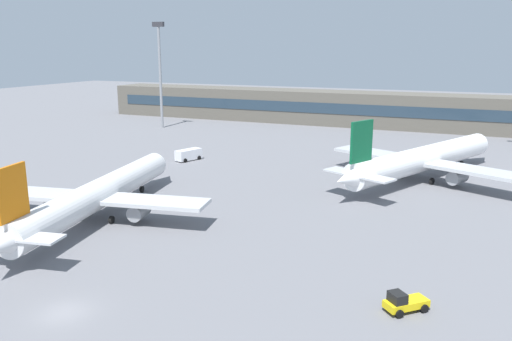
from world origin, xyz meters
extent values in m
plane|color=slate|center=(0.00, 40.00, 0.00)|extent=(400.00, 400.00, 0.00)
cube|color=#5B564C|center=(0.00, 111.88, 4.50)|extent=(153.26, 12.00, 9.00)
cube|color=#263847|center=(0.00, 105.83, 4.95)|extent=(145.60, 0.16, 2.80)
cylinder|color=silver|center=(-13.23, 20.50, 3.11)|extent=(9.69, 34.03, 3.58)
cone|color=silver|center=(-16.60, 38.78, 3.11)|extent=(4.06, 4.49, 3.40)
cube|color=orange|center=(-10.41, 5.20, 7.50)|extent=(1.09, 4.14, 5.19)
cube|color=silver|center=(-10.36, 4.92, 3.30)|extent=(9.75, 4.31, 0.23)
cube|color=silver|center=(-13.06, 19.58, 2.83)|extent=(28.64, 9.59, 0.47)
cylinder|color=gray|center=(-7.50, 20.60, 1.50)|extent=(2.40, 3.31, 1.89)
cylinder|color=gray|center=(-18.62, 18.55, 1.50)|extent=(2.40, 3.31, 1.89)
cylinder|color=black|center=(-15.39, 32.19, 0.47)|extent=(0.54, 1.00, 0.94)
cylinder|color=black|center=(-10.48, 19.09, 0.47)|extent=(0.54, 1.00, 0.94)
cylinder|color=black|center=(-15.30, 18.20, 0.47)|extent=(0.54, 1.00, 0.94)
cylinder|color=white|center=(21.72, 56.80, 3.43)|extent=(18.81, 35.77, 3.95)
cone|color=white|center=(30.05, 75.51, 3.43)|extent=(5.19, 5.49, 3.75)
cone|color=white|center=(13.48, 38.27, 3.43)|extent=(4.13, 4.73, 2.76)
cube|color=#0C5933|center=(14.75, 41.14, 8.26)|extent=(2.20, 4.33, 5.71)
cube|color=silver|center=(14.63, 40.85, 3.64)|extent=(10.67, 6.88, 0.25)
cube|color=silver|center=(21.30, 55.85, 3.12)|extent=(30.50, 17.23, 0.52)
cylinder|color=gray|center=(26.99, 53.32, 1.65)|extent=(3.25, 3.88, 2.08)
cylinder|color=gray|center=(15.60, 58.38, 1.65)|extent=(3.25, 3.88, 2.08)
cylinder|color=black|center=(27.04, 68.76, 0.52)|extent=(0.80, 1.12, 1.04)
cylinder|color=black|center=(23.34, 53.80, 0.52)|extent=(0.80, 1.12, 1.04)
cylinder|color=black|center=(18.41, 56.00, 0.52)|extent=(0.80, 1.12, 1.04)
cube|color=yellow|center=(25.19, 11.16, 0.65)|extent=(3.62, 3.59, 0.60)
cube|color=black|center=(24.55, 10.53, 1.30)|extent=(1.77, 1.77, 0.90)
cylinder|color=black|center=(23.78, 10.88, 0.35)|extent=(0.67, 0.67, 0.70)
cylinder|color=black|center=(24.88, 9.76, 0.35)|extent=(0.67, 0.67, 0.70)
cylinder|color=black|center=(25.50, 12.56, 0.35)|extent=(0.67, 0.67, 0.70)
cylinder|color=black|center=(26.59, 11.45, 0.35)|extent=(0.67, 0.67, 0.70)
cube|color=white|center=(-20.47, 54.27, 1.13)|extent=(3.59, 5.57, 1.90)
cube|color=#1E2633|center=(-21.13, 52.38, 1.63)|extent=(1.85, 0.77, 0.70)
cylinder|color=black|center=(-21.99, 53.00, 0.38)|extent=(0.51, 0.81, 0.76)
cylinder|color=black|center=(-20.06, 52.33, 0.38)|extent=(0.51, 0.81, 0.76)
cylinder|color=black|center=(-20.88, 56.21, 0.38)|extent=(0.51, 0.81, 0.76)
cylinder|color=black|center=(-18.95, 55.54, 0.38)|extent=(0.51, 0.81, 0.76)
cylinder|color=gray|center=(-47.99, 87.28, 12.94)|extent=(0.70, 0.70, 25.88)
cube|color=#333338|center=(-47.99, 87.28, 26.48)|extent=(3.20, 0.80, 1.20)
camera|label=1|loc=(29.26, -28.89, 20.79)|focal=36.55mm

